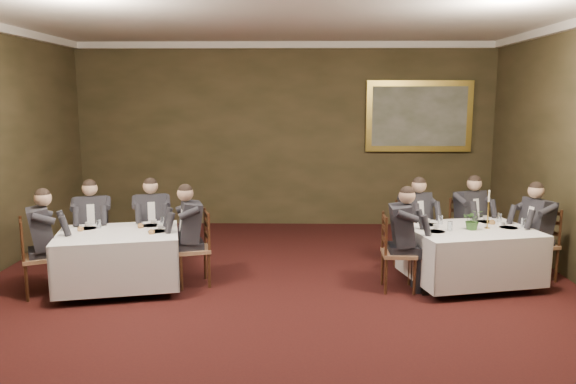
{
  "coord_description": "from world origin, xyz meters",
  "views": [
    {
      "loc": [
        0.3,
        -5.85,
        2.47
      ],
      "look_at": [
        0.13,
        1.96,
        1.15
      ],
      "focal_mm": 35.0,
      "sensor_mm": 36.0,
      "label": 1
    }
  ],
  "objects_px": {
    "chair_sec_endleft": "(40,273)",
    "diner_sec_backright": "(152,236)",
    "chair_main_backright": "(466,246)",
    "diner_main_endleft": "(399,251)",
    "chair_main_endleft": "(397,268)",
    "diner_main_backright": "(468,231)",
    "diner_sec_endleft": "(40,256)",
    "diner_main_backleft": "(414,234)",
    "chair_main_endright": "(536,259)",
    "painting": "(419,116)",
    "diner_main_endright": "(537,243)",
    "centerpiece": "(473,219)",
    "chair_sec_backright": "(153,251)",
    "candlestick": "(488,214)",
    "table_second": "(119,256)",
    "diner_sec_endright": "(193,247)",
    "chair_sec_backleft": "(94,254)",
    "diner_sec_backleft": "(93,238)",
    "table_main": "(469,252)",
    "chair_main_backleft": "(413,249)",
    "chair_sec_endright": "(194,264)"
  },
  "relations": [
    {
      "from": "chair_sec_endleft",
      "to": "diner_sec_backright",
      "type": "bearing_deg",
      "value": 105.12
    },
    {
      "from": "chair_main_backright",
      "to": "diner_main_endleft",
      "type": "relative_size",
      "value": 0.74
    },
    {
      "from": "chair_main_endleft",
      "to": "diner_main_endleft",
      "type": "xyz_separation_m",
      "value": [
        0.01,
        -0.0,
        0.23
      ]
    },
    {
      "from": "diner_main_backright",
      "to": "diner_sec_endleft",
      "type": "bearing_deg",
      "value": -11.18
    },
    {
      "from": "diner_main_backright",
      "to": "chair_main_endleft",
      "type": "distance_m",
      "value": 1.67
    },
    {
      "from": "diner_main_backleft",
      "to": "chair_main_endright",
      "type": "distance_m",
      "value": 1.67
    },
    {
      "from": "chair_main_endleft",
      "to": "painting",
      "type": "distance_m",
      "value": 4.3
    },
    {
      "from": "diner_main_backleft",
      "to": "diner_sec_endleft",
      "type": "xyz_separation_m",
      "value": [
        -4.91,
        -1.22,
        0.0
      ]
    },
    {
      "from": "diner_main_endright",
      "to": "centerpiece",
      "type": "distance_m",
      "value": 1.09
    },
    {
      "from": "chair_sec_backright",
      "to": "candlestick",
      "type": "height_order",
      "value": "candlestick"
    },
    {
      "from": "chair_sec_endleft",
      "to": "centerpiece",
      "type": "xyz_separation_m",
      "value": [
        5.53,
        0.47,
        0.62
      ]
    },
    {
      "from": "table_second",
      "to": "diner_main_backleft",
      "type": "xyz_separation_m",
      "value": [
        3.99,
        1.0,
        0.06
      ]
    },
    {
      "from": "diner_main_endright",
      "to": "diner_sec_backright",
      "type": "height_order",
      "value": "same"
    },
    {
      "from": "diner_main_endleft",
      "to": "diner_main_endright",
      "type": "height_order",
      "value": "same"
    },
    {
      "from": "chair_main_endright",
      "to": "centerpiece",
      "type": "height_order",
      "value": "centerpiece"
    },
    {
      "from": "diner_sec_endright",
      "to": "chair_sec_endleft",
      "type": "distance_m",
      "value": 1.92
    },
    {
      "from": "diner_main_backleft",
      "to": "diner_sec_endright",
      "type": "bearing_deg",
      "value": -10.26
    },
    {
      "from": "chair_sec_backleft",
      "to": "diner_sec_backleft",
      "type": "height_order",
      "value": "diner_sec_backleft"
    },
    {
      "from": "table_main",
      "to": "chair_main_endleft",
      "type": "xyz_separation_m",
      "value": [
        -0.99,
        -0.23,
        -0.17
      ]
    },
    {
      "from": "diner_main_backright",
      "to": "candlestick",
      "type": "bearing_deg",
      "value": 64.13
    },
    {
      "from": "diner_main_backleft",
      "to": "diner_sec_endright",
      "type": "relative_size",
      "value": 1.0
    },
    {
      "from": "diner_main_endright",
      "to": "centerpiece",
      "type": "bearing_deg",
      "value": 88.08
    },
    {
      "from": "diner_sec_backleft",
      "to": "diner_sec_backright",
      "type": "bearing_deg",
      "value": 177.24
    },
    {
      "from": "diner_sec_endright",
      "to": "chair_sec_endleft",
      "type": "xyz_separation_m",
      "value": [
        -1.86,
        -0.44,
        -0.23
      ]
    },
    {
      "from": "diner_sec_endright",
      "to": "table_second",
      "type": "bearing_deg",
      "value": 86.27
    },
    {
      "from": "chair_main_backleft",
      "to": "chair_sec_endright",
      "type": "bearing_deg",
      "value": -10.07
    },
    {
      "from": "candlestick",
      "to": "painting",
      "type": "relative_size",
      "value": 0.26
    },
    {
      "from": "diner_main_backright",
      "to": "diner_sec_endright",
      "type": "relative_size",
      "value": 1.0
    },
    {
      "from": "diner_main_backright",
      "to": "chair_sec_backleft",
      "type": "bearing_deg",
      "value": -19.38
    },
    {
      "from": "diner_sec_backright",
      "to": "chair_sec_endleft",
      "type": "distance_m",
      "value": 1.58
    },
    {
      "from": "table_second",
      "to": "diner_main_endright",
      "type": "height_order",
      "value": "diner_main_endright"
    },
    {
      "from": "table_second",
      "to": "diner_sec_endleft",
      "type": "xyz_separation_m",
      "value": [
        -0.92,
        -0.22,
        0.06
      ]
    },
    {
      "from": "diner_main_backright",
      "to": "chair_sec_backleft",
      "type": "height_order",
      "value": "diner_main_backright"
    },
    {
      "from": "chair_sec_backleft",
      "to": "chair_sec_endright",
      "type": "xyz_separation_m",
      "value": [
        1.51,
        -0.44,
        0.0
      ]
    },
    {
      "from": "chair_sec_endright",
      "to": "painting",
      "type": "height_order",
      "value": "painting"
    },
    {
      "from": "candlestick",
      "to": "diner_main_endright",
      "type": "bearing_deg",
      "value": 15.07
    },
    {
      "from": "chair_main_endright",
      "to": "chair_sec_endleft",
      "type": "height_order",
      "value": "same"
    },
    {
      "from": "diner_main_backright",
      "to": "chair_sec_backright",
      "type": "bearing_deg",
      "value": -20.74
    },
    {
      "from": "chair_main_backleft",
      "to": "diner_sec_backright",
      "type": "relative_size",
      "value": 0.74
    },
    {
      "from": "diner_sec_endleft",
      "to": "diner_main_backleft",
      "type": "bearing_deg",
      "value": 76.3
    },
    {
      "from": "diner_main_endleft",
      "to": "chair_sec_backleft",
      "type": "distance_m",
      "value": 4.24
    },
    {
      "from": "diner_main_endleft",
      "to": "diner_sec_endright",
      "type": "bearing_deg",
      "value": -91.34
    },
    {
      "from": "diner_sec_endleft",
      "to": "painting",
      "type": "distance_m",
      "value": 7.03
    },
    {
      "from": "chair_main_endleft",
      "to": "diner_sec_endleft",
      "type": "bearing_deg",
      "value": -84.6
    },
    {
      "from": "table_second",
      "to": "chair_main_endright",
      "type": "relative_size",
      "value": 1.75
    },
    {
      "from": "chair_main_endleft",
      "to": "candlestick",
      "type": "relative_size",
      "value": 1.9
    },
    {
      "from": "chair_main_endleft",
      "to": "diner_sec_backright",
      "type": "height_order",
      "value": "diner_sec_backright"
    },
    {
      "from": "chair_main_endleft",
      "to": "painting",
      "type": "xyz_separation_m",
      "value": [
        0.99,
        3.76,
        1.83
      ]
    },
    {
      "from": "diner_main_endright",
      "to": "chair_sec_endright",
      "type": "bearing_deg",
      "value": 75.64
    },
    {
      "from": "chair_main_backleft",
      "to": "chair_main_endleft",
      "type": "xyz_separation_m",
      "value": [
        -0.38,
        -0.93,
        0.0
      ]
    }
  ]
}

